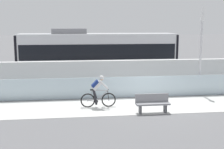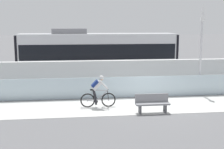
# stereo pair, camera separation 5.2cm
# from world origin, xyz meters

# --- Properties ---
(ground_plane) EXTENTS (200.00, 200.00, 0.00)m
(ground_plane) POSITION_xyz_m (0.00, 0.00, 0.00)
(ground_plane) COLOR slate
(bike_path_deck) EXTENTS (32.00, 3.20, 0.01)m
(bike_path_deck) POSITION_xyz_m (0.00, 0.00, 0.01)
(bike_path_deck) COLOR silver
(bike_path_deck) RESTS_ON ground
(glass_parapet) EXTENTS (32.00, 0.05, 1.19)m
(glass_parapet) POSITION_xyz_m (0.00, 1.85, 0.59)
(glass_parapet) COLOR silver
(glass_parapet) RESTS_ON ground
(concrete_barrier_wall) EXTENTS (32.00, 0.36, 1.91)m
(concrete_barrier_wall) POSITION_xyz_m (0.00, 3.65, 0.95)
(concrete_barrier_wall) COLOR white
(concrete_barrier_wall) RESTS_ON ground
(tram_rail_near) EXTENTS (32.00, 0.08, 0.01)m
(tram_rail_near) POSITION_xyz_m (0.00, 6.13, 0.00)
(tram_rail_near) COLOR #595654
(tram_rail_near) RESTS_ON ground
(tram_rail_far) EXTENTS (32.00, 0.08, 0.01)m
(tram_rail_far) POSITION_xyz_m (0.00, 7.57, 0.00)
(tram_rail_far) COLOR #595654
(tram_rail_far) RESTS_ON ground
(tram) EXTENTS (11.06, 2.54, 3.81)m
(tram) POSITION_xyz_m (-2.20, 6.85, 1.89)
(tram) COLOR silver
(tram) RESTS_ON ground
(cyclist_on_bike) EXTENTS (1.77, 0.58, 1.61)m
(cyclist_on_bike) POSITION_xyz_m (-2.70, -0.00, 0.80)
(cyclist_on_bike) COLOR black
(cyclist_on_bike) RESTS_ON ground
(lamp_post_antenna) EXTENTS (0.28, 0.28, 5.20)m
(lamp_post_antenna) POSITION_xyz_m (3.49, 2.15, 3.29)
(lamp_post_antenna) COLOR gray
(lamp_post_antenna) RESTS_ON ground
(bench) EXTENTS (1.60, 0.45, 0.89)m
(bench) POSITION_xyz_m (-0.25, -1.29, 0.48)
(bench) COLOR gray
(bench) RESTS_ON ground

